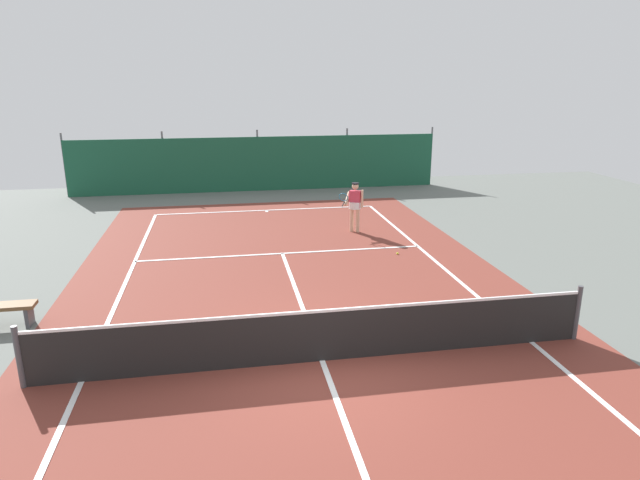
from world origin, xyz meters
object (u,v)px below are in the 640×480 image
at_px(tennis_ball_near_player, 397,253).
at_px(parked_car, 314,162).
at_px(tennis_player, 355,203).
at_px(tennis_net, 322,335).

relative_size(tennis_ball_near_player, parked_car, 0.02).
height_order(tennis_player, tennis_ball_near_player, tennis_player).
xyz_separation_m(tennis_net, parked_car, (2.93, 18.36, 0.33)).
relative_size(tennis_player, parked_car, 0.38).
relative_size(tennis_net, tennis_player, 6.17).
xyz_separation_m(tennis_player, tennis_ball_near_player, (0.66, -2.60, -0.93)).
bearing_deg(tennis_player, tennis_ball_near_player, 131.96).
bearing_deg(tennis_ball_near_player, tennis_net, -119.61).
height_order(tennis_net, tennis_player, tennis_player).
relative_size(tennis_net, parked_car, 2.32).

